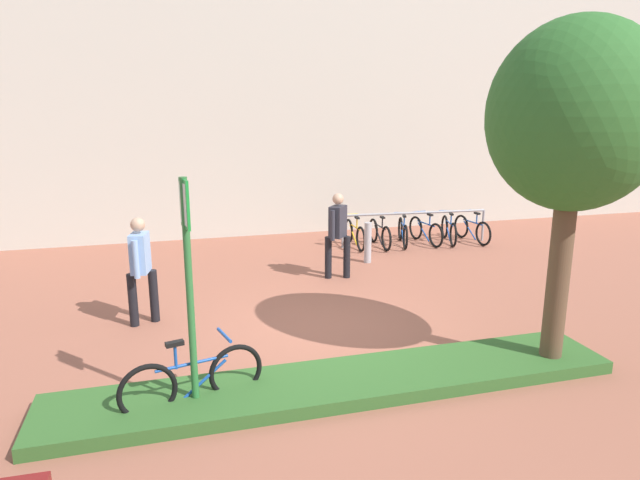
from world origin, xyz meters
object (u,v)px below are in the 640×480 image
(bike_at_sign, at_px, (194,380))
(person_casual_tan, at_px, (141,264))
(tree_sidewalk, at_px, (575,119))
(bike_rack_cluster, at_px, (414,231))
(parking_sign_post, at_px, (188,264))
(person_suited_dark, at_px, (338,230))
(bollard_steel, at_px, (368,243))

(bike_at_sign, height_order, person_casual_tan, person_casual_tan)
(tree_sidewalk, xyz_separation_m, bike_rack_cluster, (1.13, 6.66, -2.88))
(parking_sign_post, height_order, bike_rack_cluster, parking_sign_post)
(tree_sidewalk, distance_m, person_suited_dark, 5.26)
(bike_at_sign, distance_m, bollard_steel, 6.58)
(bike_rack_cluster, xyz_separation_m, person_casual_tan, (-6.37, -3.66, 0.64))
(person_casual_tan, bearing_deg, person_suited_dark, 22.06)
(bike_at_sign, xyz_separation_m, person_casual_tan, (-0.62, 2.81, 0.63))
(bike_at_sign, distance_m, bike_rack_cluster, 8.65)
(person_suited_dark, height_order, person_casual_tan, same)
(bike_rack_cluster, height_order, person_suited_dark, person_suited_dark)
(person_suited_dark, distance_m, person_casual_tan, 3.96)
(tree_sidewalk, height_order, bollard_steel, tree_sidewalk)
(bollard_steel, bearing_deg, bike_at_sign, -127.76)
(bike_at_sign, relative_size, person_suited_dark, 0.96)
(bollard_steel, height_order, person_casual_tan, person_casual_tan)
(bike_rack_cluster, bearing_deg, parking_sign_post, -131.30)
(bollard_steel, distance_m, person_casual_tan, 5.26)
(bike_rack_cluster, distance_m, bollard_steel, 2.13)
(parking_sign_post, relative_size, bollard_steel, 2.96)
(bike_at_sign, height_order, bollard_steel, bollard_steel)
(bike_rack_cluster, xyz_separation_m, person_suited_dark, (-2.69, -2.17, 0.64))
(bike_rack_cluster, relative_size, person_casual_tan, 2.18)
(tree_sidewalk, xyz_separation_m, parking_sign_post, (-4.60, 0.14, -1.50))
(parking_sign_post, bearing_deg, person_casual_tan, 102.51)
(tree_sidewalk, height_order, bike_rack_cluster, tree_sidewalk)
(parking_sign_post, xyz_separation_m, bollard_steel, (4.02, 5.26, -1.28))
(bike_at_sign, bearing_deg, tree_sidewalk, -2.41)
(parking_sign_post, bearing_deg, person_suited_dark, 55.09)
(parking_sign_post, relative_size, bike_rack_cluster, 0.71)
(person_casual_tan, bearing_deg, bike_rack_cluster, 29.88)
(tree_sidewalk, distance_m, bike_rack_cluster, 7.35)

